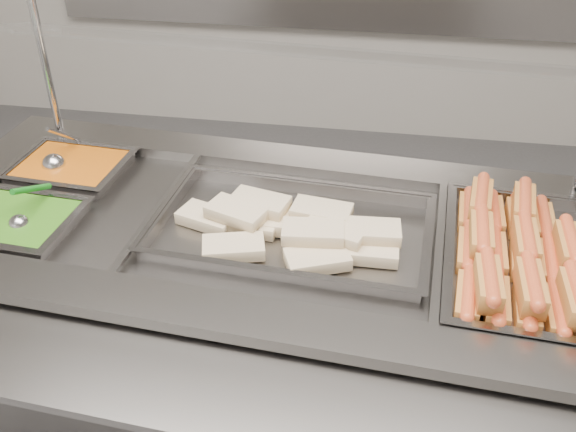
% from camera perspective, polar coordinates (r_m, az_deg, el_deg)
% --- Properties ---
extents(steam_counter, '(1.77, 0.88, 0.82)m').
position_cam_1_polar(steam_counter, '(1.77, -1.47, -11.46)').
color(steam_counter, slate).
rests_on(steam_counter, ground).
extents(tray_rail, '(1.65, 0.46, 0.05)m').
position_cam_1_polar(tray_rail, '(1.20, -7.58, -14.58)').
color(tray_rail, gray).
rests_on(tray_rail, steam_counter).
extents(sneeze_guard, '(1.52, 0.38, 0.40)m').
position_cam_1_polar(sneeze_guard, '(1.52, 0.08, 14.19)').
color(sneeze_guard, '#BBBBC0').
rests_on(sneeze_guard, steam_counter).
extents(pan_hotdogs, '(0.35, 0.52, 0.09)m').
position_cam_1_polar(pan_hotdogs, '(1.51, 19.86, -4.45)').
color(pan_hotdogs, gray).
rests_on(pan_hotdogs, steam_counter).
extents(pan_wraps, '(0.65, 0.41, 0.06)m').
position_cam_1_polar(pan_wraps, '(1.50, 0.34, -1.46)').
color(pan_wraps, gray).
rests_on(pan_wraps, steam_counter).
extents(pan_beans, '(0.29, 0.24, 0.09)m').
position_cam_1_polar(pan_beans, '(1.84, -18.59, 3.36)').
color(pan_beans, gray).
rests_on(pan_beans, steam_counter).
extents(pan_peas, '(0.29, 0.24, 0.09)m').
position_cam_1_polar(pan_peas, '(1.66, -22.96, -1.25)').
color(pan_peas, gray).
rests_on(pan_peas, steam_counter).
extents(hotdogs_in_buns, '(0.29, 0.49, 0.11)m').
position_cam_1_polar(hotdogs_in_buns, '(1.47, 19.64, -3.32)').
color(hotdogs_in_buns, '#A36922').
rests_on(hotdogs_in_buns, pan_hotdogs).
extents(tortilla_wraps, '(0.53, 0.28, 0.06)m').
position_cam_1_polar(tortilla_wraps, '(1.46, 0.78, -1.21)').
color(tortilla_wraps, tan).
rests_on(tortilla_wraps, pan_wraps).
extents(ladle, '(0.06, 0.17, 0.14)m').
position_cam_1_polar(ladle, '(1.83, -20.02, 4.44)').
color(ladle, '#BCBDC2').
rests_on(ladle, pan_beans).
extents(serving_spoon, '(0.05, 0.17, 0.12)m').
position_cam_1_polar(serving_spoon, '(1.62, -22.59, -0.17)').
color(serving_spoon, '#BCBDC2').
rests_on(serving_spoon, pan_peas).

